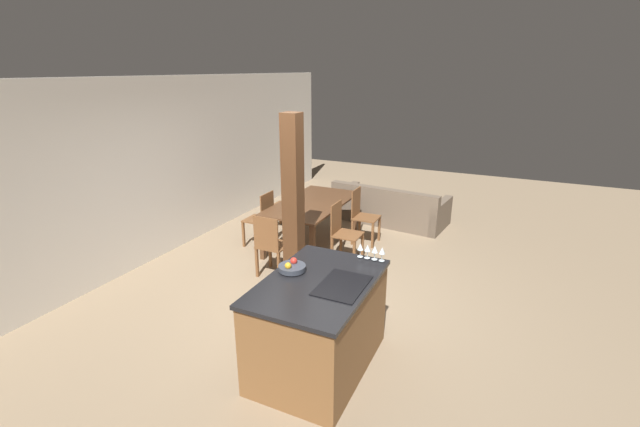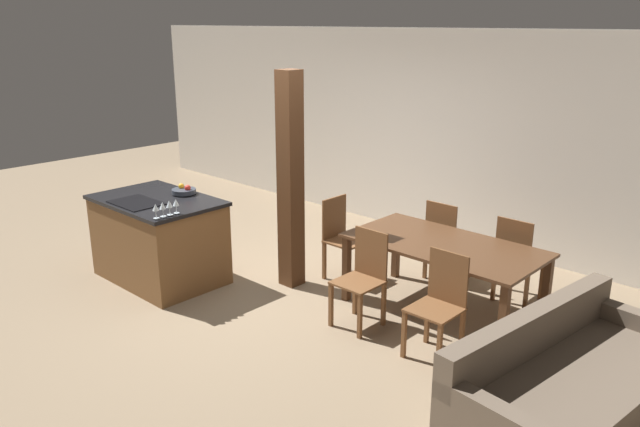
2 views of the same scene
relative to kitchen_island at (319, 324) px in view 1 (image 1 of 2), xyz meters
The scene contains 16 objects.
ground_plane 1.34m from the kitchen_island, 27.77° to the left, with size 16.00×16.00×0.00m, color #847056.
wall_back 3.69m from the kitchen_island, 71.93° to the left, with size 11.20×0.08×2.70m.
kitchen_island is the anchor object (origin of this frame).
fruit_bowl 0.60m from the kitchen_island, 77.29° to the left, with size 0.27×0.27×0.10m.
wine_glass_near 0.96m from the kitchen_island, 32.40° to the right, with size 0.06×0.06×0.15m.
wine_glass_middle 0.93m from the kitchen_island, 27.19° to the right, with size 0.06×0.06×0.15m.
wine_glass_far 0.90m from the kitchen_island, 21.45° to the right, with size 0.06×0.06×0.15m.
wine_glass_end 0.88m from the kitchen_island, 15.22° to the right, with size 0.06×0.06×0.15m.
dining_table 3.11m from the kitchen_island, 27.11° to the left, with size 1.88×0.98×0.73m.
dining_chair_near_left 2.45m from the kitchen_island, 16.63° to the left, with size 0.40×0.40×0.92m.
dining_chair_near_right 3.27m from the kitchen_island, 12.38° to the left, with size 0.40×0.40×0.92m.
dining_chair_far_left 3.17m from the kitchen_island, 42.29° to the left, with size 0.40×0.40×0.92m.
dining_chair_far_right 3.84m from the kitchen_island, 33.78° to the left, with size 0.40×0.40×0.92m.
dining_chair_head_end 2.03m from the kitchen_island, 44.24° to the left, with size 0.40×0.40×0.92m.
couch 4.44m from the kitchen_island, ahead, with size 1.18×2.19×0.73m.
timber_post 1.64m from the kitchen_island, 37.34° to the left, with size 0.21×0.21×2.32m.
Camera 1 is at (-4.32, -2.10, 2.80)m, focal length 24.00 mm.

